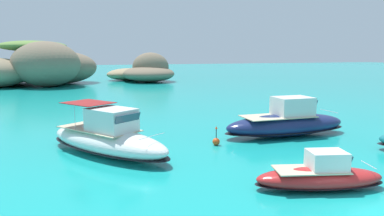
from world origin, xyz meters
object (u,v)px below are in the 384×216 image
at_px(motorboat_red, 320,176).
at_px(channel_buoy, 216,141).
at_px(motorboat_white, 107,139).
at_px(motorboat_navy, 287,123).
at_px(islet_small, 145,72).
at_px(islet_large, 34,67).

bearing_deg(motorboat_red, channel_buoy, 99.94).
distance_m(motorboat_white, channel_buoy, 8.03).
distance_m(motorboat_navy, channel_buoy, 6.93).
relative_size(islet_small, motorboat_red, 2.90).
bearing_deg(islet_large, motorboat_navy, -67.44).
xyz_separation_m(motorboat_red, motorboat_navy, (5.12, 10.69, 0.43)).
bearing_deg(motorboat_red, motorboat_navy, 64.40).
bearing_deg(motorboat_white, motorboat_red, -45.55).
height_order(motorboat_white, channel_buoy, motorboat_white).
bearing_deg(islet_large, channel_buoy, -73.51).
bearing_deg(islet_small, motorboat_red, -94.11).
xyz_separation_m(islet_large, motorboat_white, (9.92, -60.36, -2.70)).
relative_size(islet_large, motorboat_white, 3.37).
height_order(motorboat_red, motorboat_navy, motorboat_navy).
height_order(islet_small, motorboat_red, islet_small).
distance_m(islet_large, motorboat_white, 61.23).
bearing_deg(motorboat_red, islet_large, 105.60).
distance_m(islet_small, motorboat_red, 71.63).
distance_m(islet_large, motorboat_red, 73.01).
height_order(islet_small, motorboat_white, islet_small).
distance_m(islet_small, motorboat_navy, 60.75).
distance_m(islet_small, motorboat_white, 63.31).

